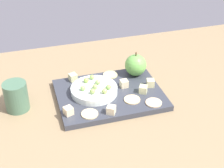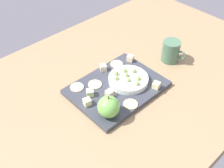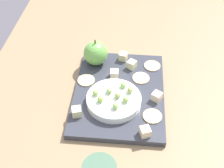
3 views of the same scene
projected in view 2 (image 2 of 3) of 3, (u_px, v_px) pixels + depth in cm
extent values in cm
cube|color=#8F7754|center=(117.00, 86.00, 111.04)|extent=(147.53, 91.14, 4.78)
cube|color=#363A43|center=(117.00, 88.00, 105.48)|extent=(34.15, 25.81, 1.85)
cylinder|color=white|center=(128.00, 79.00, 105.94)|extent=(15.22, 15.22, 2.19)
sphere|color=#6BB34D|center=(109.00, 107.00, 91.82)|extent=(7.60, 7.60, 7.60)
cylinder|color=brown|center=(108.00, 97.00, 88.84)|extent=(0.50, 0.50, 1.20)
cube|color=beige|center=(89.00, 92.00, 100.65)|extent=(3.38, 3.38, 2.47)
cube|color=beige|center=(156.00, 85.00, 103.35)|extent=(3.04, 3.04, 2.47)
cube|color=beige|center=(130.00, 58.00, 115.59)|extent=(3.17, 3.17, 2.47)
cube|color=beige|center=(87.00, 102.00, 96.99)|extent=(3.01, 3.01, 2.47)
cube|color=beige|center=(103.00, 68.00, 111.06)|extent=(3.40, 3.40, 2.47)
cube|color=beige|center=(109.00, 93.00, 100.17)|extent=(2.61, 2.61, 2.47)
cylinder|color=#E1C18A|center=(95.00, 84.00, 105.20)|extent=(5.15, 5.15, 0.40)
cylinder|color=#D1C585|center=(130.00, 104.00, 97.62)|extent=(5.15, 5.15, 0.40)
cylinder|color=#D2B48C|center=(77.00, 87.00, 104.06)|extent=(5.15, 5.15, 0.40)
cylinder|color=#D3BB8C|center=(117.00, 64.00, 114.32)|extent=(5.15, 5.15, 0.40)
ellipsoid|color=#93BA5A|center=(137.00, 83.00, 101.64)|extent=(1.83, 1.65, 1.53)
ellipsoid|color=#8ABE59|center=(116.00, 78.00, 103.77)|extent=(1.83, 1.65, 1.55)
ellipsoid|color=#8CBE5E|center=(134.00, 70.00, 106.95)|extent=(1.83, 1.65, 1.64)
ellipsoid|color=#8FB360|center=(128.00, 80.00, 103.06)|extent=(1.83, 1.65, 1.52)
ellipsoid|color=#A0B75F|center=(116.00, 73.00, 105.64)|extent=(1.83, 1.65, 1.74)
ellipsoid|color=#90BC4D|center=(139.00, 78.00, 103.64)|extent=(1.83, 1.65, 1.69)
ellipsoid|color=#99B15F|center=(126.00, 75.00, 105.13)|extent=(1.83, 1.65, 1.65)
ellipsoid|color=#93B75A|center=(125.00, 70.00, 107.07)|extent=(1.83, 1.65, 1.66)
cylinder|color=#4A6F54|center=(171.00, 51.00, 116.59)|extent=(7.32, 7.32, 9.35)
torus|color=#4A6F54|center=(181.00, 55.00, 114.52)|extent=(1.59, 4.08, 4.00)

